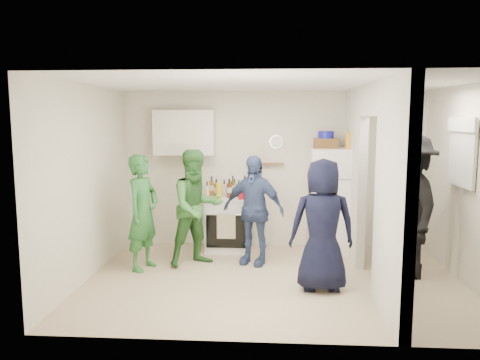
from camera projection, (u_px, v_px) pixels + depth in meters
The scene contains 36 objects.
floor at pixel (273, 280), 6.04m from camera, with size 4.80×4.80×0.00m, color tan.
wall_back at pixel (273, 170), 7.56m from camera, with size 4.80×4.80×0.00m, color silver.
wall_front at pixel (275, 211), 4.19m from camera, with size 4.80×4.80×0.00m, color silver.
wall_left at pixel (87, 183), 6.03m from camera, with size 3.40×3.40×0.00m, color silver.
wall_right at pixel (470, 186), 5.72m from camera, with size 3.40×3.40×0.00m, color silver.
ceiling at pixel (275, 83), 5.71m from camera, with size 4.80×4.80×0.00m, color white.
partition_pier_back at pixel (355, 175), 6.89m from camera, with size 0.12×1.20×2.50m, color silver.
partition_pier_front at pixel (394, 201), 4.71m from camera, with size 0.12×1.20×2.50m, color silver.
partition_header at pixel (374, 100), 5.66m from camera, with size 0.12×1.00×0.40m, color silver.
stove at pixel (228, 223), 7.38m from camera, with size 0.71×0.59×0.85m, color white.
upper_cabinet at pixel (185, 133), 7.39m from camera, with size 0.95×0.34×0.70m, color silver.
fridge at pixel (331, 201), 7.20m from camera, with size 0.67×0.65×1.62m, color white.
wicker_basket at pixel (326, 143), 7.14m from camera, with size 0.35×0.25×0.15m, color brown.
blue_bowl at pixel (326, 135), 7.12m from camera, with size 0.24×0.24×0.11m, color #151793.
yellow_cup_stack_top at pixel (349, 140), 6.96m from camera, with size 0.09×0.09×0.25m, color orange.
wall_clock at pixel (276, 142), 7.47m from camera, with size 0.22×0.22×0.03m, color white.
spice_shelf at pixel (273, 164), 7.49m from camera, with size 0.35×0.08×0.03m, color olive.
nook_window at pixel (464, 152), 5.87m from camera, with size 0.03×0.70×0.80m, color black.
nook_window_frame at pixel (462, 152), 5.87m from camera, with size 0.04×0.76×0.86m, color white.
nook_valance at pixel (462, 124), 5.82m from camera, with size 0.04×0.82×0.18m, color white.
yellow_cup_stack_stove at pixel (219, 191), 7.10m from camera, with size 0.09×0.09×0.25m, color yellow.
red_cup at pixel (241, 195), 7.11m from camera, with size 0.09×0.09×0.12m, color #B60C1B.
person_green_left at pixel (143, 212), 6.40m from camera, with size 0.58×0.38×1.59m, color #2B6D2E.
person_green_center at pixel (197, 208), 6.60m from camera, with size 0.80×0.62×1.65m, color #387A35.
person_denim at pixel (253, 210), 6.65m from camera, with size 0.92×0.38×1.56m, color #394B7D.
person_navy at pixel (322, 225), 5.61m from camera, with size 0.79×0.51×1.61m, color black.
person_nook at pixel (409, 206), 6.07m from camera, with size 1.22×0.70×1.89m, color black.
bottle_a at pixel (212, 186), 7.44m from camera, with size 0.07×0.07×0.31m, color brown.
bottle_b at pixel (216, 188), 7.26m from camera, with size 0.07×0.07×0.29m, color #1D5731.
bottle_c at pixel (224, 188), 7.46m from camera, with size 0.07×0.07×0.25m, color #B5BFC4.
bottle_d at pixel (229, 188), 7.27m from camera, with size 0.08×0.08×0.29m, color maroon.
bottle_e at pixel (235, 187), 7.47m from camera, with size 0.06×0.06×0.27m, color #ADB1C0.
bottle_f at pixel (239, 189), 7.30m from camera, with size 0.06×0.06×0.27m, color #1B4017.
bottle_g at pixel (245, 186), 7.42m from camera, with size 0.06×0.06×0.32m, color olive.
bottle_h at pixel (207, 190), 7.20m from camera, with size 0.06×0.06×0.26m, color silver.
bottle_i at pixel (233, 186), 7.40m from camera, with size 0.07×0.07×0.33m, color #54450E.
Camera 1 is at (-0.05, -5.83, 2.08)m, focal length 35.00 mm.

